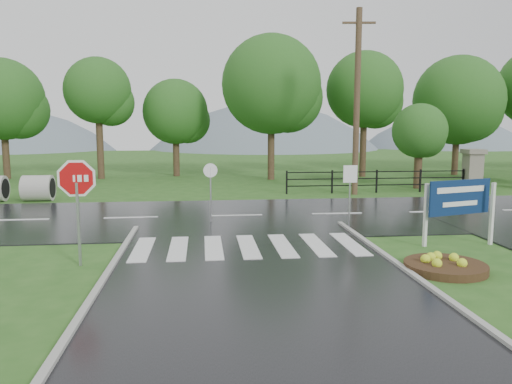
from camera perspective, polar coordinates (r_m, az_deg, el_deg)
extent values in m
plane|color=#2B5A1E|center=(9.75, 1.91, -13.64)|extent=(120.00, 120.00, 0.00)
cube|color=black|center=(19.35, -2.27, -2.82)|extent=(90.00, 8.00, 0.04)
cube|color=silver|center=(14.51, -12.84, -6.37)|extent=(0.50, 2.80, 0.02)
cube|color=silver|center=(14.43, -8.87, -6.35)|extent=(0.50, 2.80, 0.02)
cube|color=silver|center=(14.41, -4.88, -6.30)|extent=(0.50, 2.80, 0.02)
cube|color=silver|center=(14.47, -0.89, -6.21)|extent=(0.50, 2.80, 0.02)
cube|color=silver|center=(14.59, 3.04, -6.10)|extent=(0.50, 2.80, 0.02)
cube|color=silver|center=(14.78, 6.89, -5.97)|extent=(0.50, 2.80, 0.02)
cube|color=silver|center=(15.04, 10.63, -5.81)|extent=(0.50, 2.80, 0.02)
cube|color=gray|center=(28.89, 23.49, 2.05)|extent=(0.80, 0.80, 2.00)
cube|color=#6B6659|center=(28.82, 23.61, 4.27)|extent=(1.00, 1.00, 0.24)
cube|color=black|center=(26.75, 13.60, 0.78)|extent=(9.50, 0.05, 0.05)
cube|color=black|center=(26.72, 13.63, 1.52)|extent=(9.50, 0.05, 0.05)
cube|color=black|center=(26.68, 13.65, 2.27)|extent=(9.50, 0.05, 0.05)
cube|color=black|center=(25.52, 3.53, 1.11)|extent=(0.08, 0.08, 1.20)
cube|color=black|center=(28.69, 22.58, 1.26)|extent=(0.08, 0.08, 1.20)
sphere|color=slate|center=(80.68, -25.49, -5.86)|extent=(40.00, 40.00, 40.00)
sphere|color=slate|center=(77.42, 0.93, -7.84)|extent=(48.00, 48.00, 48.00)
sphere|color=slate|center=(84.48, 20.19, -3.98)|extent=(36.00, 36.00, 36.00)
cylinder|color=#9E9B93|center=(25.34, -23.65, 0.42)|extent=(1.30, 1.20, 1.20)
cube|color=#939399|center=(13.27, -19.61, -3.53)|extent=(0.06, 0.06, 2.12)
cylinder|color=white|center=(13.11, -19.83, 1.48)|extent=(1.27, 0.12, 1.27)
cylinder|color=#B30C0E|center=(13.10, -19.84, 1.47)|extent=(1.11, 0.11, 1.11)
cube|color=silver|center=(15.32, 18.82, -2.53)|extent=(0.12, 0.12, 1.86)
cube|color=silver|center=(16.28, 25.36, -2.27)|extent=(0.12, 0.12, 1.86)
cube|color=#0C234F|center=(15.70, 22.29, -0.56)|extent=(2.16, 0.68, 1.02)
cube|color=white|center=(15.64, 22.39, 0.26)|extent=(1.70, 0.51, 0.17)
cube|color=white|center=(15.69, 22.31, -1.25)|extent=(1.25, 0.38, 0.14)
cylinder|color=#332111|center=(13.14, 20.82, -8.01)|extent=(1.97, 1.97, 0.20)
cube|color=#939399|center=(17.31, 10.64, -0.79)|extent=(0.04, 0.04, 2.04)
cube|color=white|center=(17.18, 10.73, 2.04)|extent=(0.48, 0.03, 0.59)
cylinder|color=#939399|center=(17.99, -5.20, -0.40)|extent=(0.06, 0.06, 2.02)
cylinder|color=white|center=(17.87, -5.24, 2.48)|extent=(0.50, 0.06, 0.50)
cylinder|color=#473523|center=(25.69, 11.45, 9.91)|extent=(0.31, 0.31, 9.17)
cube|color=brown|center=(26.13, 11.69, 18.42)|extent=(1.63, 0.29, 0.10)
cylinder|color=#3D2B1C|center=(29.13, 18.04, 3.01)|extent=(0.42, 0.42, 2.66)
sphere|color=#20561A|center=(29.05, 18.19, 6.67)|extent=(3.00, 3.00, 3.00)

